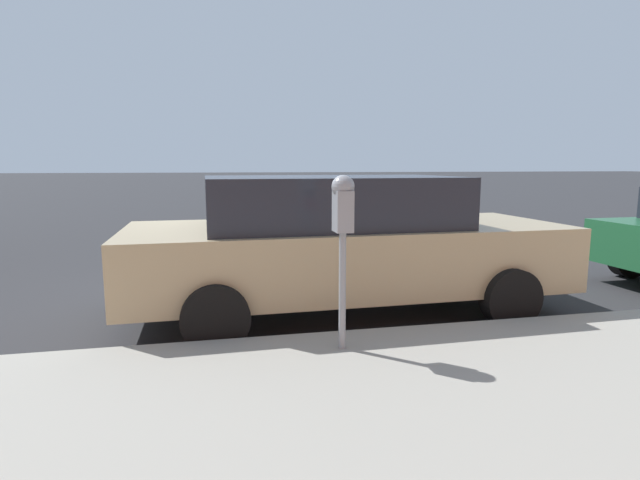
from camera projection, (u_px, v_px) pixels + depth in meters
name	position (u px, v px, depth m)	size (l,w,h in m)	color
ground_plane	(242.00, 294.00, 6.71)	(220.00, 220.00, 0.00)	#2B2B2D
parking_meter	(343.00, 218.00, 4.11)	(0.21, 0.19, 1.48)	gray
car_tan	(343.00, 242.00, 5.77)	(2.19, 4.99, 1.59)	tan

